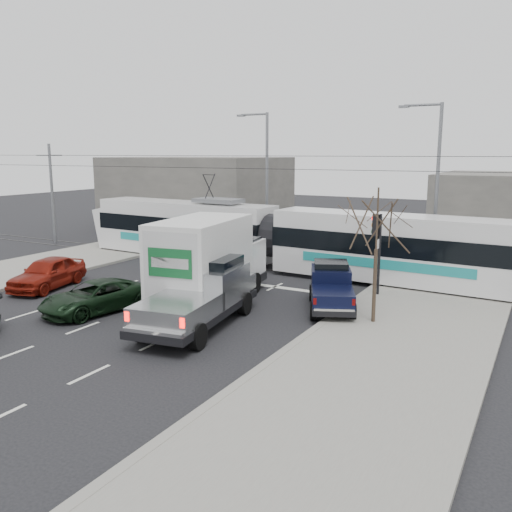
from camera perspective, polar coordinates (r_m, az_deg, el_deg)
The scene contains 15 objects.
ground at distance 22.17m, azimuth -9.05°, elevation -6.02°, with size 120.00×120.00×0.00m, color black.
sidewalk_right at distance 18.31m, azimuth 14.17°, elevation -9.63°, with size 6.00×60.00×0.15m, color gray.
rails at distance 30.42m, azimuth 2.54°, elevation -1.27°, with size 60.00×1.60×0.03m, color #33302D.
building_left at distance 47.38m, azimuth -6.26°, elevation 6.67°, with size 14.00×10.00×6.00m, color slate.
bare_tree at distance 20.14m, azimuth 12.63°, elevation 3.20°, with size 2.40×2.40×5.00m.
traffic_signal at distance 24.40m, azimuth 12.63°, elevation 2.00°, with size 0.44×0.44×3.60m.
street_lamp_near at distance 31.26m, azimuth 18.23°, elevation 7.97°, with size 2.38×0.25×9.00m.
street_lamp_far at distance 37.02m, azimuth 0.90°, elevation 8.86°, with size 2.38×0.25×9.00m.
catenary at distance 29.85m, azimuth 2.61°, elevation 6.02°, with size 60.00×0.20×7.00m.
tram at distance 29.80m, azimuth 2.06°, elevation 2.01°, with size 25.14×3.98×5.11m.
silver_pickup at distance 20.42m, azimuth -5.68°, elevation -3.91°, with size 3.23×6.91×2.41m.
box_truck at distance 22.85m, azimuth -5.06°, elevation -0.64°, with size 3.61×7.77×3.74m.
navy_pickup at distance 22.63m, azimuth 7.92°, elevation -3.21°, with size 3.28×4.72×1.87m.
green_car at distance 22.94m, azimuth -16.59°, elevation -4.14°, with size 2.09×4.52×1.26m, color black.
red_car at distance 27.62m, azimuth -21.09°, elevation -1.66°, with size 1.77×4.40×1.50m, color maroon.
Camera 1 is at (13.14, -16.69, 6.37)m, focal length 38.00 mm.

